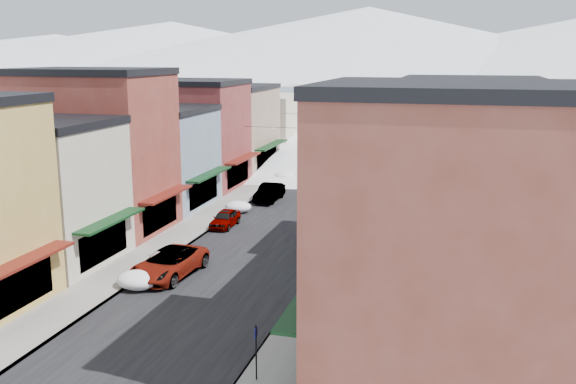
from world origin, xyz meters
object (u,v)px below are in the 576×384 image
Objects in this scene: fire_hydrant at (302,302)px; car_dark_hatch at (269,193)px; trash_can at (316,263)px; car_white_suv at (169,263)px; streetlamp_near at (365,190)px; car_green_sedan at (319,230)px; car_silver_sedan at (225,218)px.

car_dark_hatch is at bearing 110.71° from fire_hydrant.
car_dark_hatch is 4.80× the size of trash_can.
car_white_suv is 9.18m from trash_can.
streetlamp_near is (1.07, 12.76, 2.17)m from trash_can.
streetlamp_near is at bearing -117.68° from car_green_sedan.
fire_hydrant is at bearing -68.16° from car_dark_hatch.
car_silver_sedan is at bearing 123.87° from fire_hydrant.
car_green_sedan is at bearing -12.80° from car_silver_sedan.
car_silver_sedan is at bearing 136.71° from trash_can.
streetlamp_near reaches higher than car_green_sedan.
streetlamp_near is at bearing 62.91° from car_white_suv.
streetlamp_near is (9.77, 15.69, 1.98)m from car_white_suv.
trash_can is at bearing -63.69° from car_dark_hatch.
trash_can is at bearing -94.78° from streetlamp_near.
streetlamp_near is (10.57, 3.81, 2.16)m from car_silver_sedan.
car_white_suv is 1.46× the size of streetlamp_near.
streetlamp_near is (9.82, -5.85, 2.03)m from car_dark_hatch.
fire_hydrant is (9.28, -3.14, -0.35)m from car_white_suv.
car_dark_hatch is 20.57m from trash_can.
fire_hydrant is at bearing -57.19° from car_silver_sedan.
car_white_suv reaches higher than trash_can.
car_dark_hatch is at bearing -60.05° from car_green_sedan.
car_green_sedan is at bearing 59.55° from car_white_suv.
fire_hydrant is 0.78× the size of trash_can.
car_silver_sedan is 3.90× the size of trash_can.
trash_can is at bearing 23.42° from car_white_suv.
car_white_suv is 18.59m from streetlamp_near.
car_silver_sedan reaches higher than trash_can.
car_dark_hatch reaches higher than car_silver_sedan.
car_dark_hatch is at bearing 149.22° from streetlamp_near.
car_silver_sedan reaches higher than fire_hydrant.
car_dark_hatch is 1.16× the size of streetlamp_near.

